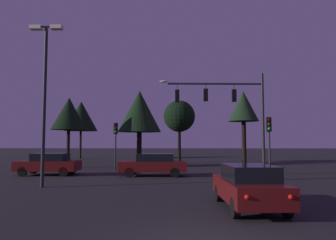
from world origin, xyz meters
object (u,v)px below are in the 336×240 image
traffic_signal_mast_arm (230,104)px  car_crossing_left (154,164)px  tree_behind_sign (69,114)px  tree_lot_edge (139,112)px  tree_right_cluster (243,107)px  traffic_light_corner_left (116,137)px  parking_lot_lamp_post (45,84)px  tree_left_far (179,117)px  tree_center_horizon (81,116)px  car_nearside_lane (248,186)px  car_crossing_right (49,164)px  traffic_light_corner_right (269,135)px

traffic_signal_mast_arm → car_crossing_left: bearing=-169.1°
tree_behind_sign → tree_lot_edge: (6.05, 2.79, 0.46)m
car_crossing_left → tree_right_cluster: (8.21, 9.81, 4.99)m
traffic_light_corner_left → tree_behind_sign: bearing=151.7°
car_crossing_left → tree_lot_edge: size_ratio=0.63×
tree_right_cluster → tree_lot_edge: size_ratio=1.00×
traffic_signal_mast_arm → parking_lot_lamp_post: (-10.67, -6.58, 0.29)m
car_crossing_left → tree_left_far: size_ratio=0.67×
tree_left_far → tree_center_horizon: tree_center_horizon is taller
car_nearside_lane → car_crossing_right: bearing=137.2°
traffic_signal_mast_arm → traffic_light_corner_right: size_ratio=1.95×
traffic_light_corner_left → traffic_light_corner_right: 12.10m
car_nearside_lane → tree_left_far: 23.69m
traffic_signal_mast_arm → parking_lot_lamp_post: bearing=-148.3°
tree_lot_edge → car_crossing_left: bearing=-76.8°
car_nearside_lane → car_crossing_right: same height
traffic_light_corner_left → tree_left_far: 10.72m
car_crossing_right → tree_lot_edge: 11.23m
car_crossing_left → tree_left_far: tree_left_far is taller
tree_center_horizon → tree_behind_sign: bearing=-76.5°
traffic_light_corner_right → tree_lot_edge: size_ratio=0.52×
traffic_light_corner_left → traffic_light_corner_right: traffic_light_corner_left is taller
parking_lot_lamp_post → tree_behind_sign: 12.24m
car_crossing_right → tree_center_horizon: 22.24m
traffic_light_corner_right → tree_lot_edge: bearing=130.7°
car_crossing_right → tree_right_cluster: 18.94m
car_nearside_lane → car_crossing_right: size_ratio=1.00×
car_crossing_right → tree_left_far: tree_left_far is taller
tree_behind_sign → tree_right_cluster: bearing=11.9°
traffic_light_corner_left → tree_center_horizon: (-8.42, 17.72, 3.14)m
traffic_signal_mast_arm → tree_left_far: (-3.57, 11.79, 0.09)m
traffic_signal_mast_arm → car_nearside_lane: traffic_signal_mast_arm is taller
car_crossing_right → tree_lot_edge: bearing=59.2°
car_nearside_lane → car_crossing_left: same height
car_crossing_right → parking_lot_lamp_post: 7.68m
traffic_light_corner_left → tree_behind_sign: size_ratio=0.61×
car_crossing_left → tree_right_cluster: bearing=50.1°
tree_left_far → car_crossing_left: bearing=-98.1°
car_crossing_right → tree_left_far: size_ratio=0.63×
traffic_light_corner_left → tree_center_horizon: bearing=115.4°
traffic_light_corner_right → parking_lot_lamp_post: 13.37m
traffic_signal_mast_arm → traffic_light_corner_right: traffic_signal_mast_arm is taller
car_crossing_right → traffic_light_corner_left: bearing=41.0°
tree_behind_sign → tree_center_horizon: bearing=103.5°
tree_left_far → car_nearside_lane: bearing=-84.4°
car_crossing_left → tree_center_horizon: bearing=118.8°
traffic_signal_mast_arm → car_crossing_right: (-12.79, -0.74, -4.22)m
car_crossing_right → tree_left_far: (9.22, 12.53, 4.31)m
tree_behind_sign → tree_lot_edge: 6.67m
traffic_light_corner_right → car_crossing_right: 14.99m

